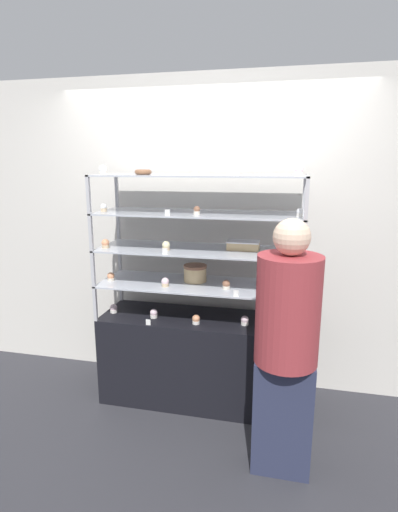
{
  "coord_description": "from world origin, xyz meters",
  "views": [
    {
      "loc": [
        0.65,
        -2.88,
        1.89
      ],
      "look_at": [
        0.0,
        0.0,
        1.21
      ],
      "focal_mm": 28.0,
      "sensor_mm": 36.0,
      "label": 1
    }
  ],
  "objects": [
    {
      "name": "ground_plane",
      "position": [
        0.0,
        0.0,
        0.0
      ],
      "size": [
        20.0,
        20.0,
        0.0
      ],
      "primitive_type": "plane",
      "color": "#2D2D33"
    },
    {
      "name": "back_wall",
      "position": [
        0.0,
        0.4,
        1.3
      ],
      "size": [
        8.0,
        0.05,
        2.6
      ],
      "color": "silver",
      "rests_on": "ground_plane"
    },
    {
      "name": "display_base",
      "position": [
        0.0,
        0.0,
        0.36
      ],
      "size": [
        1.54,
        0.51,
        0.71
      ],
      "color": "black",
      "rests_on": "ground_plane"
    },
    {
      "name": "display_riser_lower",
      "position": [
        0.0,
        0.0,
        0.97
      ],
      "size": [
        1.54,
        0.51,
        0.28
      ],
      "color": "#B7B7BC",
      "rests_on": "display_base"
    },
    {
      "name": "display_riser_middle",
      "position": [
        0.0,
        0.0,
        1.25
      ],
      "size": [
        1.54,
        0.51,
        0.28
      ],
      "color": "#B7B7BC",
      "rests_on": "display_riser_lower"
    },
    {
      "name": "display_riser_upper",
      "position": [
        0.0,
        0.0,
        1.53
      ],
      "size": [
        1.54,
        0.51,
        0.28
      ],
      "color": "#B7B7BC",
      "rests_on": "display_riser_middle"
    },
    {
      "name": "display_riser_top",
      "position": [
        0.0,
        0.0,
        1.8
      ],
      "size": [
        1.54,
        0.51,
        0.28
      ],
      "color": "#B7B7BC",
      "rests_on": "display_riser_upper"
    },
    {
      "name": "layer_cake_centerpiece",
      "position": [
        -0.04,
        0.06,
        1.05
      ],
      "size": [
        0.18,
        0.18,
        0.13
      ],
      "color": "#DBBC84",
      "rests_on": "display_riser_lower"
    },
    {
      "name": "sheet_cake_frosted",
      "position": [
        0.33,
        0.05,
        1.3
      ],
      "size": [
        0.24,
        0.15,
        0.07
      ],
      "color": "#DBBC84",
      "rests_on": "display_riser_middle"
    },
    {
      "name": "cupcake_0",
      "position": [
        -0.7,
        -0.05,
        0.75
      ],
      "size": [
        0.06,
        0.06,
        0.07
      ],
      "color": "white",
      "rests_on": "display_base"
    },
    {
      "name": "cupcake_1",
      "position": [
        -0.35,
        -0.09,
        0.75
      ],
      "size": [
        0.06,
        0.06,
        0.07
      ],
      "color": "white",
      "rests_on": "display_base"
    },
    {
      "name": "cupcake_2",
      "position": [
        0.01,
        -0.13,
        0.75
      ],
      "size": [
        0.06,
        0.06,
        0.07
      ],
      "color": "white",
      "rests_on": "display_base"
    },
    {
      "name": "cupcake_3",
      "position": [
        0.37,
        -0.07,
        0.75
      ],
      "size": [
        0.06,
        0.06,
        0.07
      ],
      "color": "white",
      "rests_on": "display_base"
    },
    {
      "name": "cupcake_4",
      "position": [
        0.72,
        -0.09,
        0.75
      ],
      "size": [
        0.06,
        0.06,
        0.07
      ],
      "color": "beige",
      "rests_on": "display_base"
    },
    {
      "name": "price_tag_0",
      "position": [
        -0.34,
        -0.24,
        0.73
      ],
      "size": [
        0.04,
        0.0,
        0.04
      ],
      "color": "white",
      "rests_on": "display_base"
    },
    {
      "name": "cupcake_5",
      "position": [
        -0.7,
        -0.07,
        1.02
      ],
      "size": [
        0.06,
        0.06,
        0.07
      ],
      "color": "beige",
      "rests_on": "display_riser_lower"
    },
    {
      "name": "cupcake_6",
      "position": [
        -0.23,
        -0.12,
        1.02
      ],
      "size": [
        0.06,
        0.06,
        0.07
      ],
      "color": "#CCB28C",
      "rests_on": "display_riser_lower"
    },
    {
      "name": "cupcake_7",
      "position": [
        0.22,
        -0.08,
        1.02
      ],
      "size": [
        0.06,
        0.06,
        0.07
      ],
      "color": "beige",
      "rests_on": "display_riser_lower"
    },
    {
      "name": "cupcake_8",
      "position": [
        0.72,
        -0.1,
        1.02
      ],
      "size": [
        0.06,
        0.06,
        0.07
      ],
      "color": "#CCB28C",
      "rests_on": "display_riser_lower"
    },
    {
      "name": "price_tag_1",
      "position": [
        0.32,
        -0.24,
        1.01
      ],
      "size": [
        0.04,
        0.0,
        0.04
      ],
      "color": "white",
      "rests_on": "display_riser_lower"
    },
    {
      "name": "cupcake_9",
      "position": [
        -0.71,
        -0.12,
        1.3
      ],
      "size": [
        0.06,
        0.06,
        0.07
      ],
      "color": "#CCB28C",
      "rests_on": "display_riser_middle"
    },
    {
      "name": "cupcake_10",
      "position": [
        -0.23,
        -0.1,
        1.3
      ],
      "size": [
        0.06,
        0.06,
        0.07
      ],
      "color": "#CCB28C",
      "rests_on": "display_riser_middle"
    },
    {
      "name": "cupcake_11",
      "position": [
        0.71,
        -0.12,
        1.3
      ],
      "size": [
        0.06,
        0.06,
        0.07
      ],
      "color": "white",
      "rests_on": "display_riser_middle"
    },
    {
      "name": "price_tag_2",
      "position": [
        -0.19,
        -0.24,
        1.29
      ],
      "size": [
        0.04,
        0.0,
        0.04
      ],
      "color": "white",
      "rests_on": "display_riser_middle"
    },
    {
      "name": "cupcake_12",
      "position": [
        -0.72,
        -0.09,
        1.57
      ],
      "size": [
        0.05,
        0.05,
        0.06
      ],
      "color": "#CCB28C",
      "rests_on": "display_riser_upper"
    },
    {
      "name": "cupcake_13",
      "position": [
        0.01,
        -0.11,
        1.57
      ],
      "size": [
        0.05,
        0.05,
        0.06
      ],
      "color": "beige",
      "rests_on": "display_riser_upper"
    },
    {
      "name": "cupcake_14",
      "position": [
        0.72,
        -0.08,
        1.57
      ],
      "size": [
        0.05,
        0.05,
        0.06
      ],
      "color": "white",
      "rests_on": "display_riser_upper"
    },
    {
      "name": "price_tag_3",
      "position": [
        -0.17,
        -0.24,
        1.56
      ],
      "size": [
        0.04,
        0.0,
        0.04
      ],
      "color": "white",
      "rests_on": "display_riser_upper"
    },
    {
      "name": "cupcake_15",
      "position": [
        -0.71,
        -0.1,
        1.85
      ],
      "size": [
        0.06,
        0.06,
        0.07
      ],
      "color": "beige",
      "rests_on": "display_riser_top"
    },
    {
      "name": "cupcake_16",
      "position": [
        -0.01,
        -0.11,
        1.85
      ],
      "size": [
        0.06,
        0.06,
        0.07
      ],
      "color": "beige",
      "rests_on": "display_riser_top"
    },
    {
      "name": "cupcake_17",
      "position": [
        0.7,
        -0.11,
        1.85
      ],
      "size": [
        0.06,
        0.06,
        0.07
      ],
      "color": "white",
      "rests_on": "display_riser_top"
    },
    {
      "name": "price_tag_4",
      "position": [
        0.3,
        -0.24,
        1.84
      ],
      "size": [
        0.04,
        0.0,
        0.04
      ],
      "color": "white",
      "rests_on": "display_riser_top"
    },
    {
      "name": "donut_glazed",
      "position": [
        -0.43,
        -0.01,
        1.83
      ],
      "size": [
        0.13,
        0.13,
        0.04
      ],
      "color": "brown",
      "rests_on": "display_riser_top"
    },
    {
      "name": "customer_figure",
      "position": [
        0.67,
        -0.65,
        0.86
      ],
      "size": [
        0.37,
        0.37,
        1.6
      ],
      "color": "#282D47",
      "rests_on": "ground_plane"
    }
  ]
}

